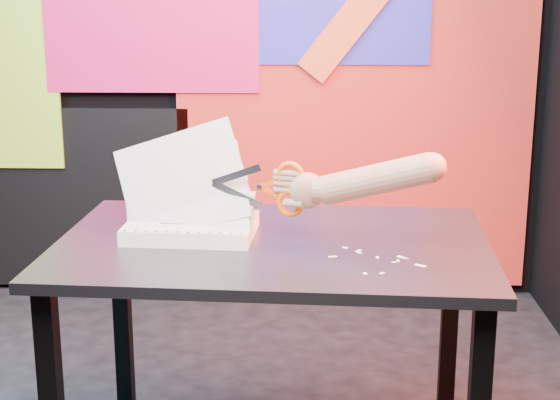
{
  "coord_description": "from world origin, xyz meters",
  "views": [
    {
      "loc": [
        0.44,
        -2.36,
        1.44
      ],
      "look_at": [
        0.37,
        -0.15,
        0.87
      ],
      "focal_mm": 55.0,
      "sensor_mm": 36.0,
      "label": 1
    }
  ],
  "objects": [
    {
      "name": "room",
      "position": [
        0.0,
        0.0,
        1.35
      ],
      "size": [
        3.01,
        3.01,
        2.71
      ],
      "color": "#242426",
      "rests_on": "ground"
    },
    {
      "name": "backdrop",
      "position": [
        0.06,
        1.46,
        0.96
      ],
      "size": [
        2.88,
        0.05,
        2.08
      ],
      "color": "red",
      "rests_on": "ground"
    },
    {
      "name": "work_table",
      "position": [
        0.35,
        -0.13,
        0.66
      ],
      "size": [
        1.21,
        0.84,
        0.75
      ],
      "rotation": [
        0.0,
        0.0,
        -0.06
      ],
      "color": "black",
      "rests_on": "ground"
    },
    {
      "name": "printout_stack",
      "position": [
        0.12,
        -0.08,
        0.78
      ],
      "size": [
        0.41,
        0.28,
        0.34
      ],
      "rotation": [
        0.0,
        0.0,
        -0.06
      ],
      "color": "beige",
      "rests_on": "work_table"
    },
    {
      "name": "scissors",
      "position": [
        0.38,
        -0.13,
        0.9
      ],
      "size": [
        0.26,
        0.09,
        0.15
      ],
      "rotation": [
        0.0,
        0.0,
        -0.31
      ],
      "color": "#BABBC5",
      "rests_on": "printout_stack"
    },
    {
      "name": "hand_forearm",
      "position": [
        0.59,
        -0.19,
        0.93
      ],
      "size": [
        0.43,
        0.18,
        0.18
      ],
      "rotation": [
        0.0,
        0.0,
        -0.31
      ],
      "color": "#935B40",
      "rests_on": "work_table"
    },
    {
      "name": "paper_clippings",
      "position": [
        0.63,
        -0.28,
        0.75
      ],
      "size": [
        0.24,
        0.22,
        0.0
      ],
      "color": "beige",
      "rests_on": "work_table"
    }
  ]
}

